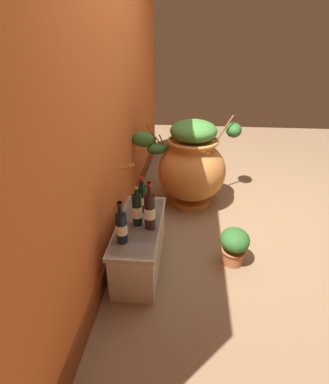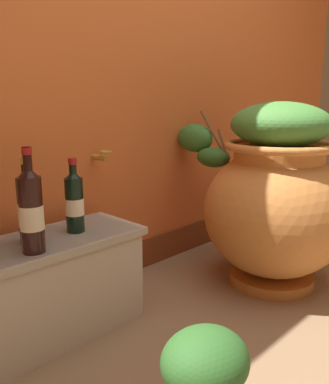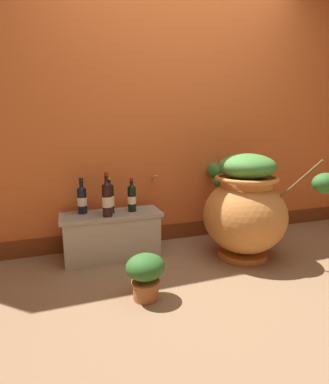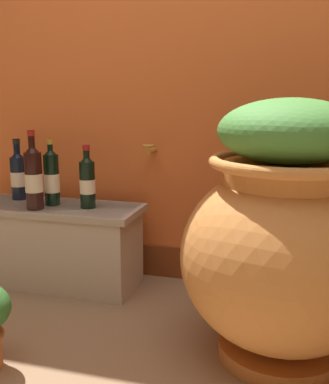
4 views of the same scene
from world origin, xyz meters
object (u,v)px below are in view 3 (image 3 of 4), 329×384
at_px(wine_bottle_middle, 110,197).
at_px(potted_shrub, 146,273).
at_px(wine_bottle_back, 132,197).
at_px(terracotta_urn, 245,208).
at_px(wine_bottle_left, 107,198).
at_px(wine_bottle_right, 82,198).

xyz_separation_m(wine_bottle_middle, potted_shrub, (0.10, -0.73, -0.35)).
relative_size(wine_bottle_back, potted_shrub, 0.96).
relative_size(terracotta_urn, wine_bottle_back, 3.87).
xyz_separation_m(wine_bottle_back, potted_shrub, (-0.08, -0.72, -0.34)).
bearing_deg(wine_bottle_left, terracotta_urn, -14.24).
relative_size(terracotta_urn, wine_bottle_left, 3.15).
distance_m(wine_bottle_left, wine_bottle_back, 0.24).
xyz_separation_m(wine_bottle_left, wine_bottle_middle, (0.04, 0.10, -0.02)).
height_order(wine_bottle_left, wine_bottle_middle, wine_bottle_left).
xyz_separation_m(terracotta_urn, wine_bottle_left, (-1.11, 0.28, 0.11)).
bearing_deg(wine_bottle_middle, wine_bottle_right, 163.26).
relative_size(wine_bottle_middle, potted_shrub, 1.03).
bearing_deg(wine_bottle_right, terracotta_urn, -18.91).
bearing_deg(wine_bottle_left, wine_bottle_right, 138.75).
relative_size(wine_bottle_left, wine_bottle_right, 1.19).
xyz_separation_m(terracotta_urn, wine_bottle_middle, (-1.08, 0.38, 0.09)).
height_order(wine_bottle_middle, wine_bottle_back, wine_bottle_middle).
distance_m(wine_bottle_middle, wine_bottle_right, 0.23).
height_order(wine_bottle_back, potted_shrub, wine_bottle_back).
bearing_deg(wine_bottle_back, wine_bottle_right, 169.56).
relative_size(terracotta_urn, wine_bottle_middle, 3.61).
xyz_separation_m(wine_bottle_left, wine_bottle_back, (0.22, 0.09, -0.02)).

